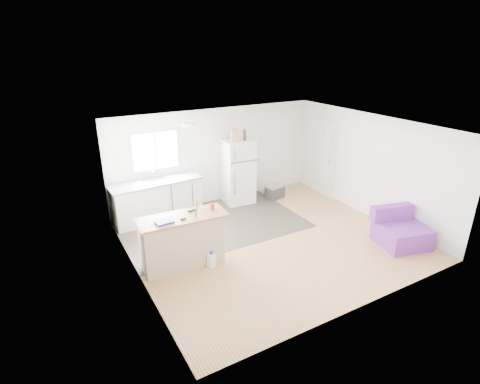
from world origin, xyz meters
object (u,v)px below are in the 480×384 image
at_px(cleaner_jug, 212,260).
at_px(bottle_left, 244,136).
at_px(bottle_right, 244,134).
at_px(purple_seat, 400,231).
at_px(red_cup, 212,207).
at_px(blue_tray, 164,222).
at_px(refrigerator, 238,172).
at_px(peninsula, 182,241).
at_px(cooler, 275,191).
at_px(mop, 192,256).
at_px(kitchen_cabinets, 157,200).
at_px(cardboard_box, 235,135).

relative_size(cleaner_jug, bottle_left, 1.28).
xyz_separation_m(cleaner_jug, bottle_right, (2.14, 2.48, 1.62)).
distance_m(cleaner_jug, bottle_left, 3.52).
bearing_deg(purple_seat, bottle_right, 129.02).
height_order(purple_seat, red_cup, red_cup).
xyz_separation_m(red_cup, blue_tray, (-0.96, -0.08, -0.04)).
relative_size(cleaner_jug, blue_tray, 1.07).
bearing_deg(bottle_right, refrigerator, -175.03).
height_order(peninsula, bottle_right, bottle_right).
distance_m(blue_tray, bottle_left, 3.59).
bearing_deg(peninsula, purple_seat, -16.11).
distance_m(cooler, bottle_right, 1.77).
bearing_deg(bottle_right, mop, -136.90).
bearing_deg(red_cup, bottle_right, 47.96).
relative_size(peninsula, cooler, 2.93).
bearing_deg(peninsula, blue_tray, -163.66).
xyz_separation_m(kitchen_cabinets, purple_seat, (3.94, -3.61, -0.20)).
height_order(refrigerator, cleaner_jug, refrigerator).
bearing_deg(peninsula, kitchen_cabinets, 87.17).
distance_m(purple_seat, bottle_left, 4.13).
relative_size(purple_seat, blue_tray, 3.68).
relative_size(purple_seat, mop, 0.84).
distance_m(peninsula, cooler, 3.83).
height_order(kitchen_cabinets, cooler, kitchen_cabinets).
relative_size(cleaner_jug, bottle_right, 1.28).
bearing_deg(red_cup, mop, -164.23).
distance_m(cooler, cleaner_jug, 3.64).
bearing_deg(bottle_left, bottle_right, 59.85).
distance_m(kitchen_cabinets, cleaner_jug, 2.52).
bearing_deg(refrigerator, red_cup, -124.60).
bearing_deg(purple_seat, refrigerator, 131.70).
bearing_deg(cooler, purple_seat, -88.03).
bearing_deg(refrigerator, bottle_right, 9.58).
bearing_deg(peninsula, cardboard_box, 45.85).
bearing_deg(kitchen_cabinets, bottle_left, -7.22).
relative_size(bottle_left, bottle_right, 1.00).
xyz_separation_m(cleaner_jug, blue_tray, (-0.76, 0.25, 0.87)).
bearing_deg(cooler, kitchen_cabinets, 162.28).
distance_m(peninsula, cardboard_box, 3.34).
bearing_deg(purple_seat, kitchen_cabinets, 152.48).
bearing_deg(bottle_left, mop, -137.68).
bearing_deg(bottle_left, red_cup, -132.69).
xyz_separation_m(cooler, blue_tray, (-3.67, -1.94, 0.81)).
relative_size(refrigerator, bottle_right, 6.54).
height_order(kitchen_cabinets, bottle_left, bottle_left).
distance_m(peninsula, blue_tray, 0.61).
height_order(peninsula, bottle_left, bottle_left).
bearing_deg(refrigerator, kitchen_cabinets, -176.22).
height_order(kitchen_cabinets, red_cup, kitchen_cabinets).
xyz_separation_m(kitchen_cabinets, cooler, (3.12, -0.31, -0.28)).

